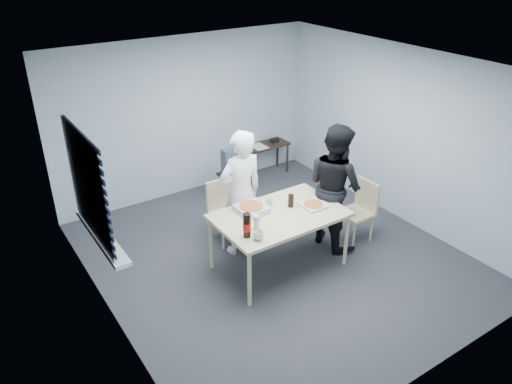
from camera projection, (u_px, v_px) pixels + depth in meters
room at (91, 194)px, 5.39m from camera, size 5.00×5.00×5.00m
dining_table at (280, 218)px, 6.32m from camera, size 1.63×1.03×0.79m
chair_far at (224, 206)px, 7.05m from camera, size 0.42×0.42×0.89m
chair_right at (361, 206)px, 7.05m from camera, size 0.42×0.42×0.89m
person_white at (241, 193)px, 6.60m from camera, size 0.65×0.42×1.77m
person_black at (335, 186)px, 6.80m from camera, size 0.47×0.86×1.77m
side_table at (265, 149)px, 8.99m from camera, size 0.87×0.39×0.58m
stool at (232, 180)px, 8.05m from camera, size 0.37×0.37×0.52m
backpack at (232, 162)px, 7.89m from camera, size 0.31×0.23×0.44m
pizza_box_a at (251, 209)px, 6.33m from camera, size 0.36×0.36×0.09m
pizza_box_b at (313, 205)px, 6.47m from camera, size 0.30×0.30×0.04m
mug_a at (259, 236)px, 5.75m from camera, size 0.17×0.17×0.10m
mug_b at (269, 202)px, 6.49m from camera, size 0.10×0.10×0.09m
cola_glass at (291, 201)px, 6.44m from camera, size 0.10×0.10×0.17m
soda_bottle at (247, 226)px, 5.76m from camera, size 0.10×0.10×0.31m
plastic_cups at (257, 222)px, 5.93m from camera, size 0.09×0.09×0.19m
rubber_band at (308, 219)px, 6.19m from camera, size 0.07×0.07×0.00m
papers at (259, 146)px, 8.86m from camera, size 0.31×0.37×0.01m
black_box at (274, 140)px, 9.06m from camera, size 0.15×0.11×0.06m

